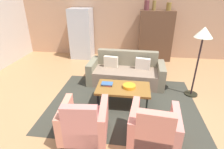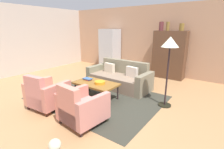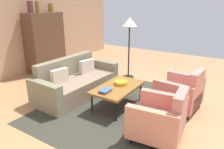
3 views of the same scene
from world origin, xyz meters
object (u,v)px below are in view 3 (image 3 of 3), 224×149
armchair_right (182,94)px  cabinet (45,42)px  book_stack (105,91)px  vase_tall (30,7)px  vase_round (38,7)px  coffee_table (118,88)px  armchair_left (161,120)px  fruit_bowl (121,83)px  floor_lamp (130,28)px  vase_small (51,8)px  couch (75,83)px

armchair_right → cabinet: cabinet is taller
book_stack → vase_tall: size_ratio=0.79×
book_stack → vase_tall: 3.61m
cabinet → book_stack: bearing=-112.6°
vase_tall → vase_round: 0.25m
coffee_table → armchair_left: (-0.59, -1.17, -0.07)m
vase_round → fruit_bowl: bearing=-101.5°
vase_round → floor_lamp: size_ratio=0.19×
armchair_left → cabinet: size_ratio=0.49×
coffee_table → armchair_right: (0.59, -1.17, -0.07)m
cabinet → vase_round: bearing=-178.2°
armchair_left → fruit_bowl: (0.73, 1.17, 0.15)m
book_stack → vase_small: size_ratio=0.99×
fruit_bowl → vase_tall: size_ratio=0.88×
coffee_table → vase_round: 3.65m
coffee_table → book_stack: bearing=171.2°
book_stack → cabinet: bearing=67.4°
armchair_left → vase_small: size_ratio=3.40×
armchair_right → vase_small: bearing=86.5°
couch → armchair_right: size_ratio=2.42×
couch → cabinet: 2.32m
coffee_table → armchair_right: 1.31m
vase_round → coffee_table: bearing=-103.8°
couch → vase_tall: size_ratio=6.54×
vase_round → vase_small: size_ratio=1.24×
vase_round → vase_small: vase_round is taller
armchair_right → vase_round: size_ratio=2.75×
cabinet → vase_tall: bearing=-179.3°
cabinet → vase_round: (-0.15, -0.00, 1.06)m
vase_tall → vase_small: bearing=0.0°
coffee_table → fruit_bowl: 0.15m
vase_tall → cabinet: bearing=0.7°
armchair_right → armchair_left: bearing=-174.5°
vase_tall → vase_round: size_ratio=1.02×
book_stack → vase_tall: vase_tall is taller
book_stack → cabinet: cabinet is taller
floor_lamp → vase_small: bearing=99.3°
floor_lamp → book_stack: bearing=-163.7°
armchair_right → cabinet: 4.44m
coffee_table → floor_lamp: size_ratio=0.70×
coffee_table → vase_round: size_ratio=3.74×
coffee_table → armchair_right: armchair_right is taller
armchair_left → vase_tall: (1.13, 4.38, 1.62)m
armchair_left → floor_lamp: (2.30, 1.83, 1.10)m
armchair_left → armchair_right: 1.19m
floor_lamp → cabinet: bearing=106.8°
vase_small → floor_lamp: bearing=-80.7°
coffee_table → vase_small: vase_small is taller
couch → floor_lamp: bearing=165.2°
armchair_left → fruit_bowl: 1.38m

